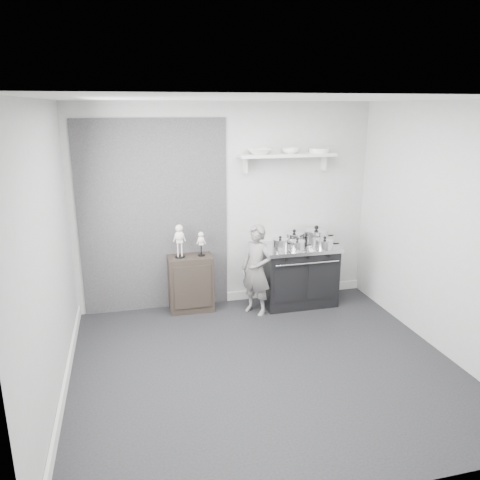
# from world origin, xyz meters

# --- Properties ---
(ground) EXTENTS (4.00, 4.00, 0.00)m
(ground) POSITION_xyz_m (0.00, 0.00, 0.00)
(ground) COLOR black
(ground) RESTS_ON ground
(room_shell) EXTENTS (4.02, 3.62, 2.71)m
(room_shell) POSITION_xyz_m (-0.09, 0.15, 1.64)
(room_shell) COLOR #A9A9A6
(room_shell) RESTS_ON ground
(wall_shelf) EXTENTS (1.30, 0.26, 0.24)m
(wall_shelf) POSITION_xyz_m (0.80, 1.68, 2.01)
(wall_shelf) COLOR silver
(wall_shelf) RESTS_ON room_shell
(stove) EXTENTS (1.03, 0.64, 0.83)m
(stove) POSITION_xyz_m (0.93, 1.48, 0.42)
(stove) COLOR black
(stove) RESTS_ON ground
(side_cabinet) EXTENTS (0.58, 0.34, 0.75)m
(side_cabinet) POSITION_xyz_m (-0.53, 1.61, 0.37)
(side_cabinet) COLOR black
(side_cabinet) RESTS_ON ground
(child) EXTENTS (0.50, 0.52, 1.20)m
(child) POSITION_xyz_m (0.29, 1.30, 0.60)
(child) COLOR slate
(child) RESTS_ON ground
(pot_front_left) EXTENTS (0.30, 0.21, 0.18)m
(pot_front_left) POSITION_xyz_m (0.64, 1.41, 0.90)
(pot_front_left) COLOR silver
(pot_front_left) RESTS_ON stove
(pot_back_left) EXTENTS (0.36, 0.27, 0.20)m
(pot_back_left) POSITION_xyz_m (0.91, 1.60, 0.90)
(pot_back_left) COLOR silver
(pot_back_left) RESTS_ON stove
(pot_back_right) EXTENTS (0.43, 0.34, 0.24)m
(pot_back_right) POSITION_xyz_m (1.22, 1.58, 0.92)
(pot_back_right) COLOR silver
(pot_back_right) RESTS_ON stove
(pot_front_right) EXTENTS (0.33, 0.24, 0.17)m
(pot_front_right) POSITION_xyz_m (1.21, 1.29, 0.89)
(pot_front_right) COLOR silver
(pot_front_right) RESTS_ON stove
(pot_front_center) EXTENTS (0.29, 0.21, 0.16)m
(pot_front_center) POSITION_xyz_m (0.84, 1.32, 0.89)
(pot_front_center) COLOR silver
(pot_front_center) RESTS_ON stove
(skeleton_full) EXTENTS (0.14, 0.09, 0.50)m
(skeleton_full) POSITION_xyz_m (-0.66, 1.61, 1.00)
(skeleton_full) COLOR silver
(skeleton_full) RESTS_ON side_cabinet
(skeleton_torso) EXTENTS (0.10, 0.07, 0.37)m
(skeleton_torso) POSITION_xyz_m (-0.38, 1.61, 0.93)
(skeleton_torso) COLOR silver
(skeleton_torso) RESTS_ON side_cabinet
(bowl_large) EXTENTS (0.31, 0.31, 0.08)m
(bowl_large) POSITION_xyz_m (0.41, 1.67, 2.08)
(bowl_large) COLOR white
(bowl_large) RESTS_ON wall_shelf
(bowl_small) EXTENTS (0.22, 0.22, 0.07)m
(bowl_small) POSITION_xyz_m (0.84, 1.67, 2.07)
(bowl_small) COLOR white
(bowl_small) RESTS_ON wall_shelf
(plate_stack) EXTENTS (0.26, 0.26, 0.06)m
(plate_stack) POSITION_xyz_m (1.24, 1.67, 2.07)
(plate_stack) COLOR white
(plate_stack) RESTS_ON wall_shelf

